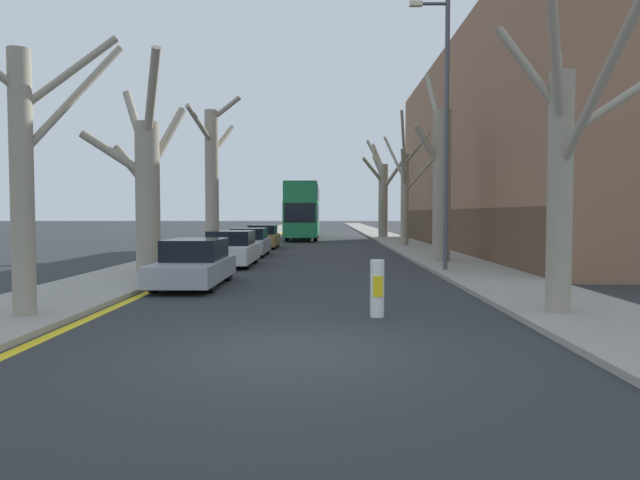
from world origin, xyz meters
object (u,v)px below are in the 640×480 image
object	(u,v)px
street_tree_left_1	(146,183)
street_tree_right_0	(563,165)
street_tree_right_2	(405,190)
street_tree_right_3	(383,193)
parked_car_1	(231,249)
street_tree_left_2	(212,176)
lamp_post	(444,124)
street_tree_right_1	(441,179)
parked_car_2	(249,243)
parked_car_3	(263,237)
traffic_bollard	(377,288)
parked_car_0	(194,264)
double_decker_bus	(303,208)
street_tree_left_0	(23,166)

from	to	relation	value
street_tree_left_1	street_tree_right_0	distance (m)	13.40
street_tree_right_2	street_tree_right_3	world-z (taller)	street_tree_right_3
street_tree_right_0	parked_car_1	size ratio (longest dim) A/B	1.62
street_tree_left_1	street_tree_left_2	distance (m)	10.16
street_tree_left_1	lamp_post	distance (m)	10.45
street_tree_right_1	parked_car_1	xyz separation A→B (m)	(-8.62, -1.29, -2.86)
parked_car_2	parked_car_3	distance (m)	6.10
traffic_bollard	parked_car_1	bearing A→B (deg)	113.36
parked_car_0	parked_car_1	world-z (taller)	parked_car_1
lamp_post	traffic_bollard	distance (m)	10.24
street_tree_left_1	parked_car_0	distance (m)	4.47
double_decker_bus	parked_car_3	xyz separation A→B (m)	(-1.94, -12.28, -1.86)
street_tree_right_1	traffic_bollard	bearing A→B (deg)	-106.76
parked_car_3	street_tree_left_0	bearing A→B (deg)	-95.05
street_tree_right_0	parked_car_0	size ratio (longest dim) A/B	1.53
street_tree_right_0	street_tree_left_2	bearing A→B (deg)	120.29
parked_car_0	lamp_post	world-z (taller)	lamp_post
street_tree_right_1	parked_car_0	xyz separation A→B (m)	(-8.62, -7.60, -2.89)
street_tree_right_3	street_tree_left_1	bearing A→B (deg)	-110.79
street_tree_right_3	traffic_bollard	world-z (taller)	street_tree_right_3
street_tree_left_2	street_tree_right_2	world-z (taller)	street_tree_right_2
street_tree_left_1	street_tree_right_1	world-z (taller)	street_tree_right_1
double_decker_bus	lamp_post	xyz separation A→B (m)	(5.99, -26.35, 2.69)
street_tree_left_0	street_tree_right_1	size ratio (longest dim) A/B	0.77
street_tree_left_2	parked_car_0	xyz separation A→B (m)	(2.07, -13.05, -3.36)
parked_car_2	street_tree_right_1	bearing A→B (deg)	-25.11
street_tree_right_1	street_tree_right_3	world-z (taller)	street_tree_right_3
street_tree_left_2	street_tree_left_0	bearing A→B (deg)	-89.93
street_tree_right_2	street_tree_left_1	bearing A→B (deg)	-124.23
street_tree_right_2	lamp_post	xyz separation A→B (m)	(-0.79, -15.42, 1.66)
street_tree_right_0	street_tree_right_3	size ratio (longest dim) A/B	0.81
street_tree_left_1	parked_car_2	size ratio (longest dim) A/B	1.79
street_tree_left_2	street_tree_right_1	bearing A→B (deg)	-27.02
parked_car_3	street_tree_left_1	bearing A→B (deg)	-98.76
street_tree_left_0	lamp_post	distance (m)	13.65
street_tree_left_1	street_tree_right_3	xyz separation A→B (m)	(10.82, 28.50, 0.66)
street_tree_left_2	parked_car_1	size ratio (longest dim) A/B	1.92
street_tree_right_0	street_tree_left_0	bearing A→B (deg)	-178.02
street_tree_left_0	parked_car_2	distance (m)	17.32
street_tree_left_0	lamp_post	world-z (taller)	lamp_post
street_tree_right_0	street_tree_right_3	xyz separation A→B (m)	(0.04, 36.45, 0.75)
parked_car_0	street_tree_left_0	bearing A→B (deg)	-110.76
street_tree_right_0	street_tree_right_1	world-z (taller)	street_tree_right_1
street_tree_right_0	double_decker_bus	distance (m)	35.66
parked_car_0	street_tree_left_1	bearing A→B (deg)	127.96
street_tree_right_1	parked_car_3	bearing A→B (deg)	130.37
street_tree_left_2	street_tree_left_1	bearing A→B (deg)	-91.23
lamp_post	street_tree_right_3	bearing A→B (deg)	88.74
traffic_bollard	street_tree_right_2	bearing A→B (deg)	80.86
street_tree_left_2	parked_car_2	bearing A→B (deg)	-34.30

